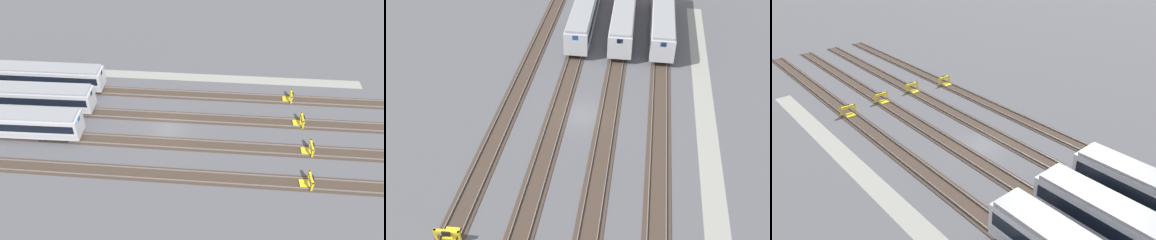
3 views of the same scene
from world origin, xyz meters
The scene contains 10 objects.
ground_plane centered at (0.00, 0.00, 0.00)m, with size 400.00×400.00×0.00m, color #5B5B60.
service_walkway centered at (0.00, -12.17, 0.00)m, with size 54.00×2.00×0.01m, color #9E9E93.
rail_track_nearest centered at (0.00, -7.60, 0.04)m, with size 90.00×2.23×0.21m.
rail_track_near_inner centered at (0.00, -2.53, 0.04)m, with size 90.00×2.24×0.21m.
rail_track_middle centered at (0.00, 2.53, 0.04)m, with size 90.00×2.24×0.21m.
rail_track_far_inner centered at (0.00, 7.60, 0.04)m, with size 90.00×2.23×0.21m.
subway_car_front_row_leftmost centered at (19.18, 2.57, 2.04)m, with size 18.05×3.18×3.70m.
subway_car_front_row_left_inner centered at (19.18, -2.58, 2.04)m, with size 18.05×3.14×3.70m.
subway_car_front_row_centre centered at (19.18, -7.56, 2.04)m, with size 18.01×2.93×3.70m.
bumper_stop_far_inner_track centered at (-16.23, 7.62, 0.51)m, with size 1.37×2.01×1.22m.
Camera 2 is at (-35.14, -5.01, 27.80)m, focal length 42.00 mm.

